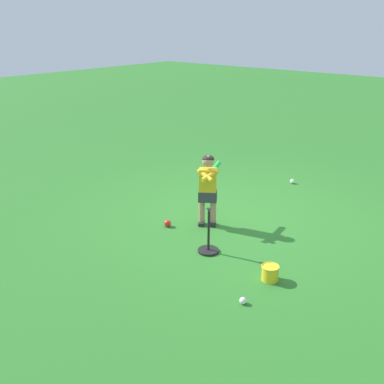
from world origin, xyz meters
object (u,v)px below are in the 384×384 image
object	(u,v)px
toy_bucket	(270,273)
batting_tee	(208,245)
play_ball_midfield	(292,181)
play_ball_center_lawn	(168,223)
play_ball_far_left	(243,301)
child_batter	(208,184)

from	to	relation	value
toy_bucket	batting_tee	bearing A→B (deg)	85.16
play_ball_midfield	toy_bucket	bearing A→B (deg)	-155.92
play_ball_midfield	play_ball_center_lawn	xyz separation A→B (m)	(-2.89, 0.50, 0.01)
batting_tee	toy_bucket	xyz separation A→B (m)	(-0.08, -0.99, -0.01)
play_ball_midfield	batting_tee	world-z (taller)	batting_tee
play_ball_midfield	batting_tee	size ratio (longest dim) A/B	0.14
play_ball_center_lawn	toy_bucket	xyz separation A→B (m)	(-0.31, -1.93, 0.05)
play_ball_far_left	play_ball_center_lawn	world-z (taller)	play_ball_center_lawn
play_ball_far_left	child_batter	bearing A→B (deg)	48.87
play_ball_midfield	toy_bucket	distance (m)	3.50
play_ball_midfield	toy_bucket	world-z (taller)	toy_bucket
child_batter	batting_tee	distance (m)	1.01
play_ball_center_lawn	batting_tee	bearing A→B (deg)	-103.27
batting_tee	play_ball_center_lawn	bearing A→B (deg)	76.73
play_ball_midfield	play_ball_center_lawn	bearing A→B (deg)	170.10
play_ball_center_lawn	batting_tee	distance (m)	0.97
child_batter	play_ball_far_left	distance (m)	2.14
play_ball_midfield	play_ball_far_left	bearing A→B (deg)	-159.05
play_ball_midfield	play_ball_far_left	world-z (taller)	play_ball_midfield
batting_tee	toy_bucket	bearing A→B (deg)	-94.84
batting_tee	toy_bucket	size ratio (longest dim) A/B	2.87
child_batter	play_ball_far_left	world-z (taller)	child_batter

